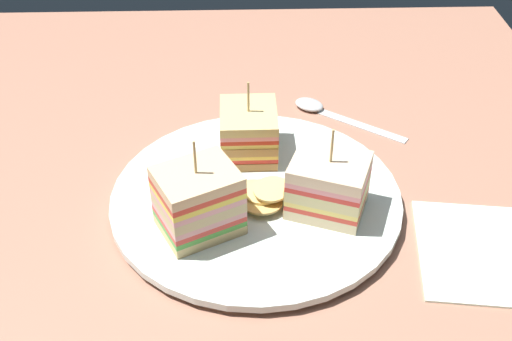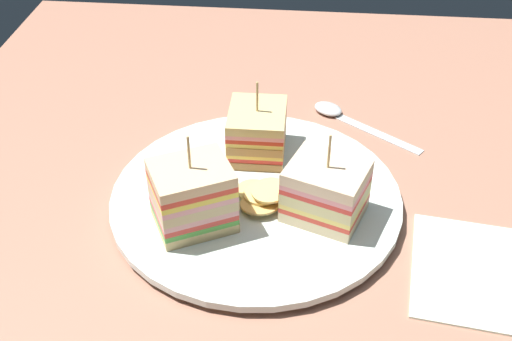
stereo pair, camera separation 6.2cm
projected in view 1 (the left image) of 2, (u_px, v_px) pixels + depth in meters
The scene contains 8 objects.
ground_plane at pixel (256, 211), 65.80cm from camera, with size 96.66×80.92×1.80cm, color #A6715A.
plate at pixel (256, 198), 64.72cm from camera, with size 29.36×29.36×1.41cm.
sandwich_wedge_0 at pixel (328, 186), 60.92cm from camera, with size 8.09×8.78×9.31cm.
sandwich_wedge_1 at pixel (249, 132), 68.43cm from camera, with size 7.20×6.07×8.75cm.
sandwich_wedge_2 at pixel (199, 201), 58.47cm from camera, with size 8.43×9.00×10.01cm.
chip_pile at pixel (263, 193), 63.02cm from camera, with size 7.86×6.78×2.23cm.
spoon at pixel (323, 110), 78.75cm from camera, with size 10.35×13.26×1.00cm.
napkin at pixel (479, 251), 59.64cm from camera, with size 13.27×11.18×0.50cm, color white.
Camera 1 is at (-49.36, 1.53, 42.79)cm, focal length 44.71 mm.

